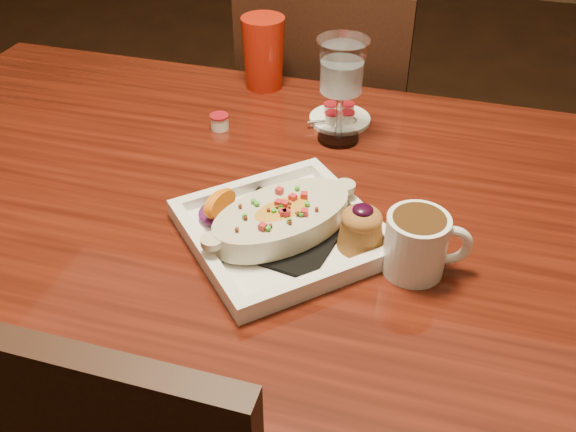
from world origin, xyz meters
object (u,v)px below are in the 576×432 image
(chair_far, at_px, (328,136))
(plate, at_px, (289,224))
(goblet, at_px, (342,72))
(red_tumbler, at_px, (264,53))
(coffee_mug, at_px, (418,242))
(table, at_px, (247,238))
(saucer, at_px, (339,117))

(chair_far, height_order, plate, chair_far)
(goblet, height_order, red_tumbler, goblet)
(plate, relative_size, goblet, 1.95)
(plate, bearing_deg, coffee_mug, -48.62)
(red_tumbler, bearing_deg, goblet, -40.55)
(goblet, bearing_deg, plate, -91.00)
(plate, height_order, goblet, goblet)
(table, relative_size, plate, 3.95)
(chair_far, distance_m, saucer, 0.44)
(chair_far, distance_m, goblet, 0.57)
(plate, xyz_separation_m, goblet, (0.01, 0.31, 0.11))
(coffee_mug, distance_m, red_tumbler, 0.63)
(table, relative_size, coffee_mug, 12.22)
(table, distance_m, goblet, 0.34)
(chair_far, distance_m, plate, 0.78)
(table, bearing_deg, chair_far, 90.00)
(saucer, bearing_deg, chair_far, 105.53)
(table, height_order, chair_far, chair_far)
(saucer, bearing_deg, goblet, -78.12)
(table, height_order, saucer, saucer)
(table, height_order, coffee_mug, coffee_mug)
(chair_far, xyz_separation_m, saucer, (0.10, -0.35, 0.25))
(coffee_mug, relative_size, saucer, 1.03)
(saucer, bearing_deg, plate, -88.72)
(plate, bearing_deg, saucer, 46.93)
(red_tumbler, bearing_deg, saucer, -29.72)
(table, xyz_separation_m, saucer, (0.10, 0.28, 0.11))
(goblet, bearing_deg, coffee_mug, -60.20)
(red_tumbler, bearing_deg, table, -76.59)
(table, bearing_deg, plate, -41.71)
(table, distance_m, plate, 0.19)
(table, relative_size, red_tumbler, 9.92)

